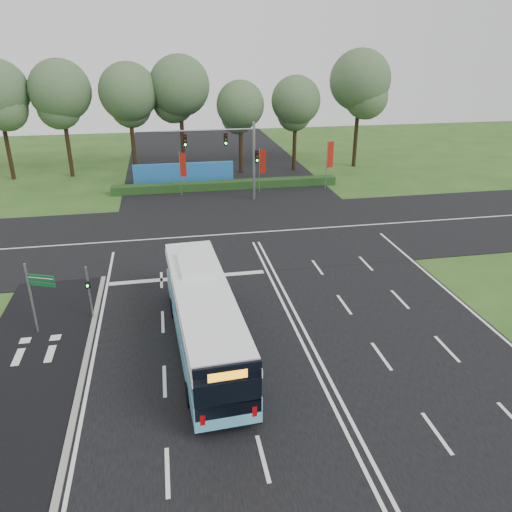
# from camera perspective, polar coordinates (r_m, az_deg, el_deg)

# --- Properties ---
(ground) EXTENTS (120.00, 120.00, 0.00)m
(ground) POSITION_cam_1_polar(r_m,az_deg,el_deg) (27.23, 3.47, -6.26)
(ground) COLOR #294F1A
(ground) RESTS_ON ground
(road_main) EXTENTS (20.00, 120.00, 0.04)m
(road_main) POSITION_cam_1_polar(r_m,az_deg,el_deg) (27.22, 3.47, -6.22)
(road_main) COLOR black
(road_main) RESTS_ON ground
(road_cross) EXTENTS (120.00, 14.00, 0.05)m
(road_cross) POSITION_cam_1_polar(r_m,az_deg,el_deg) (37.87, -0.87, 2.64)
(road_cross) COLOR black
(road_cross) RESTS_ON ground
(bike_path) EXTENTS (5.00, 18.00, 0.06)m
(bike_path) POSITION_cam_1_polar(r_m,az_deg,el_deg) (24.88, -24.47, -11.66)
(bike_path) COLOR black
(bike_path) RESTS_ON ground
(kerb_strip) EXTENTS (0.25, 18.00, 0.12)m
(kerb_strip) POSITION_cam_1_polar(r_m,az_deg,el_deg) (24.35, -18.91, -11.44)
(kerb_strip) COLOR gray
(kerb_strip) RESTS_ON ground
(city_bus) EXTENTS (3.16, 12.15, 3.46)m
(city_bus) POSITION_cam_1_polar(r_m,az_deg,el_deg) (23.28, -5.97, -6.96)
(city_bus) COLOR #58ABCD
(city_bus) RESTS_ON ground
(pedestrian_signal) EXTENTS (0.28, 0.40, 2.99)m
(pedestrian_signal) POSITION_cam_1_polar(r_m,az_deg,el_deg) (27.04, -18.54, -3.83)
(pedestrian_signal) COLOR gray
(pedestrian_signal) RESTS_ON ground
(street_sign) EXTENTS (1.39, 0.62, 3.81)m
(street_sign) POSITION_cam_1_polar(r_m,az_deg,el_deg) (26.23, -23.85, -3.65)
(street_sign) COLOR gray
(street_sign) RESTS_ON ground
(banner_flag_left) EXTENTS (0.60, 0.17, 4.12)m
(banner_flag_left) POSITION_cam_1_polar(r_m,az_deg,el_deg) (47.21, -8.41, 10.00)
(banner_flag_left) COLOR gray
(banner_flag_left) RESTS_ON ground
(banner_flag_mid) EXTENTS (0.60, 0.26, 4.27)m
(banner_flag_mid) POSITION_cam_1_polar(r_m,az_deg,el_deg) (47.60, 0.68, 10.47)
(banner_flag_mid) COLOR gray
(banner_flag_mid) RESTS_ON ground
(banner_flag_right) EXTENTS (0.70, 0.16, 4.74)m
(banner_flag_right) POSITION_cam_1_polar(r_m,az_deg,el_deg) (49.41, 8.37, 11.06)
(banner_flag_right) COLOR gray
(banner_flag_right) RESTS_ON ground
(traffic_light_gantry) EXTENTS (8.41, 0.28, 7.00)m
(traffic_light_gantry) POSITION_cam_1_polar(r_m,az_deg,el_deg) (44.71, -2.55, 12.05)
(traffic_light_gantry) COLOR gray
(traffic_light_gantry) RESTS_ON ground
(hedge) EXTENTS (22.00, 1.20, 0.80)m
(hedge) POSITION_cam_1_polar(r_m,az_deg,el_deg) (49.53, -3.37, 8.09)
(hedge) COLOR #163714
(hedge) RESTS_ON ground
(blue_hoarding) EXTENTS (10.00, 0.30, 2.20)m
(blue_hoarding) POSITION_cam_1_polar(r_m,az_deg,el_deg) (51.45, -8.24, 9.28)
(blue_hoarding) COLOR #2066AF
(blue_hoarding) RESTS_ON ground
(eucalyptus_row) EXTENTS (43.83, 7.90, 12.80)m
(eucalyptus_row) POSITION_cam_1_polar(r_m,az_deg,el_deg) (55.22, -8.66, 18.21)
(eucalyptus_row) COLOR black
(eucalyptus_row) RESTS_ON ground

